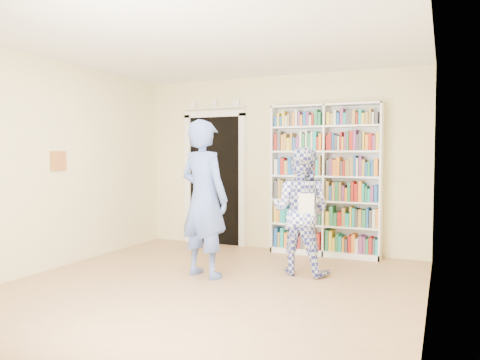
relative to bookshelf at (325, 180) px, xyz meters
The scene contains 11 objects.
floor 2.71m from the bookshelf, 108.47° to the right, with size 5.00×5.00×0.00m, color #A77751.
ceiling 2.94m from the bookshelf, 108.47° to the right, with size 5.00×5.00×0.00m, color white.
wall_back 0.83m from the bookshelf, 168.75° to the left, with size 4.50×4.50×0.00m, color beige.
wall_left 3.84m from the bookshelf, 142.30° to the right, with size 5.00×5.00×0.00m, color beige.
wall_right 2.78m from the bookshelf, 57.96° to the right, with size 5.00×5.00×0.00m, color beige.
bookshelf is the anchor object (origin of this frame).
doorway 1.89m from the bookshelf, behind, with size 1.10×0.08×2.43m.
wall_art 3.71m from the bookshelf, 144.56° to the right, with size 0.03×0.25×0.25m, color brown.
man_blue 2.09m from the bookshelf, 120.48° to the right, with size 0.69×0.45×1.89m, color #4E65AD.
man_plaid 1.25m from the bookshelf, 91.00° to the right, with size 0.76×0.59×1.57m, color #343C9F.
paper_sheet 1.46m from the bookshelf, 85.59° to the right, with size 0.19×0.01×0.26m, color white.
Camera 1 is at (2.37, -4.43, 1.47)m, focal length 35.00 mm.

